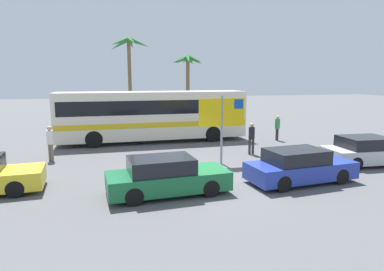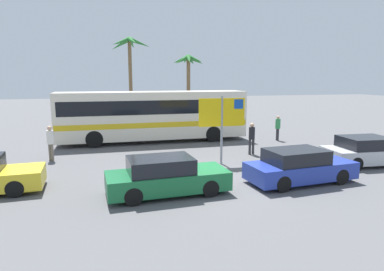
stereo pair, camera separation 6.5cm
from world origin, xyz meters
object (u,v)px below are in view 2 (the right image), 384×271
Objects in this scene: ferry_sign at (223,115)px; pedestrian_crossing_lot at (252,136)px; car_silver at (368,151)px; pedestrian_near_sign at (50,140)px; bus_front_coach at (153,114)px; car_green at (166,176)px; pedestrian_by_bus at (278,126)px; car_blue at (299,167)px.

ferry_sign is 1.90× the size of pedestrian_crossing_lot.
pedestrian_crossing_lot is (-4.34, 3.34, 0.36)m from car_silver.
pedestrian_crossing_lot is at bearing 146.65° from car_silver.
pedestrian_near_sign is (-7.89, 2.72, -1.30)m from ferry_sign.
bus_front_coach is 10.09m from car_green.
pedestrian_by_bus is (-0.98, 6.62, 0.32)m from car_silver.
pedestrian_near_sign reaches higher than car_blue.
ferry_sign is 0.74× the size of car_blue.
bus_front_coach is 2.74× the size of car_green.
ferry_sign is at bearing 117.67° from pedestrian_near_sign.
car_silver is at bearing 118.98° from pedestrian_near_sign.
car_green is at bearing -166.78° from car_silver.
pedestrian_near_sign is at bearing -161.54° from pedestrian_by_bus.
bus_front_coach is at bearing 80.92° from car_green.
pedestrian_by_bus reaches higher than car_blue.
car_green is at bearing 83.17° from pedestrian_near_sign.
pedestrian_near_sign is (-9.77, 6.19, 0.39)m from car_blue.
bus_front_coach reaches higher than car_blue.
pedestrian_crossing_lot is at bearing 36.02° from ferry_sign.
car_green is (-3.34, -3.44, -1.69)m from ferry_sign.
bus_front_coach reaches higher than pedestrian_crossing_lot.
pedestrian_by_bus is (3.36, 3.28, -0.04)m from pedestrian_crossing_lot.
pedestrian_by_bus is at bearing 145.25° from pedestrian_near_sign.
bus_front_coach is at bearing 170.87° from pedestrian_near_sign.
pedestrian_by_bus is at bearing 102.66° from car_silver.
car_blue and car_silver have the same top height.
pedestrian_near_sign is (-5.61, -3.81, -0.76)m from bus_front_coach.
car_green is 2.63× the size of pedestrian_by_bus.
bus_front_coach is 6.77× the size of pedestrian_near_sign.
pedestrian_crossing_lot is at bearing 81.87° from car_blue.
car_blue is at bearing -67.42° from bus_front_coach.
pedestrian_crossing_lot is (5.51, 4.90, 0.36)m from car_green.
car_green is 7.38m from pedestrian_crossing_lot.
ferry_sign is 1.97× the size of pedestrian_by_bus.
car_green is (-1.06, -9.97, -1.15)m from bus_front_coach.
car_silver is 2.56× the size of pedestrian_by_bus.
pedestrian_near_sign reaches higher than car_green.
pedestrian_by_bus is (3.65, 8.22, 0.32)m from car_blue.
pedestrian_by_bus is (13.43, 2.02, -0.07)m from pedestrian_near_sign.
car_blue is (4.16, -10.01, -1.15)m from bus_front_coach.
car_blue is at bearing -156.77° from car_silver.
pedestrian_near_sign is at bearing 166.52° from car_silver.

